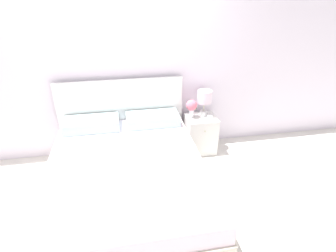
{
  "coord_description": "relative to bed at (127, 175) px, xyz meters",
  "views": [
    {
      "loc": [
        0.03,
        -3.45,
        2.18
      ],
      "look_at": [
        0.56,
        -0.59,
        0.66
      ],
      "focal_mm": 28.0,
      "sensor_mm": 36.0,
      "label": 1
    }
  ],
  "objects": [
    {
      "name": "ground_plane",
      "position": [
        0.0,
        1.0,
        -0.29
      ],
      "size": [
        12.0,
        12.0,
        0.0
      ],
      "primitive_type": "plane",
      "color": "silver"
    },
    {
      "name": "wall_back",
      "position": [
        0.0,
        1.07,
        1.01
      ],
      "size": [
        8.0,
        0.06,
        2.6
      ],
      "color": "white",
      "rests_on": "ground_plane"
    },
    {
      "name": "bed",
      "position": [
        0.0,
        0.0,
        0.0
      ],
      "size": [
        1.72,
        2.15,
        1.11
      ],
      "color": "beige",
      "rests_on": "ground_plane"
    },
    {
      "name": "nightstand",
      "position": [
        1.11,
        0.79,
        -0.01
      ],
      "size": [
        0.43,
        0.4,
        0.55
      ],
      "color": "white",
      "rests_on": "ground_plane"
    },
    {
      "name": "table_lamp",
      "position": [
        1.16,
        0.85,
        0.52
      ],
      "size": [
        0.2,
        0.2,
        0.38
      ],
      "color": "white",
      "rests_on": "nightstand"
    },
    {
      "name": "flower_vase",
      "position": [
        0.97,
        0.83,
        0.42
      ],
      "size": [
        0.16,
        0.16,
        0.26
      ],
      "color": "white",
      "rests_on": "nightstand"
    },
    {
      "name": "teacup",
      "position": [
        1.2,
        0.68,
        0.29
      ],
      "size": [
        0.12,
        0.12,
        0.06
      ],
      "color": "white",
      "rests_on": "nightstand"
    }
  ]
}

